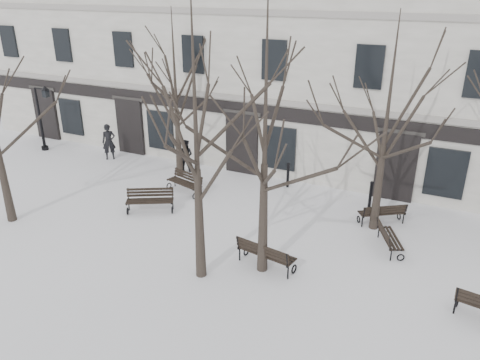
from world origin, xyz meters
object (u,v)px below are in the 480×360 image
Objects in this scene: bench_0 at (150,200)px; bench_5 at (388,237)px; bench_4 at (382,213)px; bench_1 at (265,253)px; lamp_post at (43,114)px; tree_2 at (266,105)px; tree_1 at (195,109)px; bench_3 at (185,182)px.

bench_0 is 1.12× the size of bench_5.
bench_4 is at bearing -8.66° from bench_5.
bench_4 is (2.84, 4.63, -0.05)m from bench_1.
bench_4 is at bearing -10.17° from bench_0.
lamp_post is at bearing -9.93° from bench_1.
bench_0 is at bearing -21.35° from lamp_post.
tree_2 reaches higher than bench_5.
tree_1 is 8.09m from bench_5.
tree_1 is 2.38× the size of lamp_post.
tree_2 is 4.89× the size of bench_4.
tree_2 reaches higher than bench_3.
bench_0 is at bearing -15.55° from bench_4.
bench_3 is at bearing -8.69° from lamp_post.
bench_3 is (-5.40, 3.93, -0.05)m from bench_1.
tree_1 is 8.81m from bench_4.
bench_5 is at bearing -7.81° from lamp_post.
bench_5 is at bearing -129.37° from bench_1.
lamp_post is at bearing 57.34° from bench_5.
lamp_post is at bearing -173.14° from bench_3.
bench_3 is 0.51× the size of lamp_post.
bench_1 is (0.04, 0.13, -4.83)m from tree_2.
tree_2 reaches higher than bench_0.
lamp_post reaches higher than bench_1.
bench_1 is (1.64, 1.24, -4.77)m from tree_1.
bench_1 reaches higher than bench_4.
bench_0 is 9.10m from bench_5.
tree_1 is at bearing -65.26° from bench_0.
tree_2 is (1.60, 1.10, 0.06)m from tree_1.
bench_1 is 1.10× the size of bench_3.
bench_0 is at bearing 143.58° from tree_1.
bench_4 is at bearing -111.68° from bench_1.
tree_2 is at bearing -21.65° from bench_3.
bench_0 is 2.20m from bench_3.
tree_1 is 4.44× the size of bench_0.
tree_1 is 4.84× the size of bench_4.
tree_2 is at bearing 24.61° from bench_4.
lamp_post reaches higher than bench_0.
bench_5 is (0.51, -1.74, -0.03)m from bench_4.
bench_3 is at bearing 58.31° from bench_5.
bench_0 is 5.95m from bench_1.
bench_1 is at bearing -19.77° from lamp_post.
tree_1 is 4.23× the size of bench_1.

